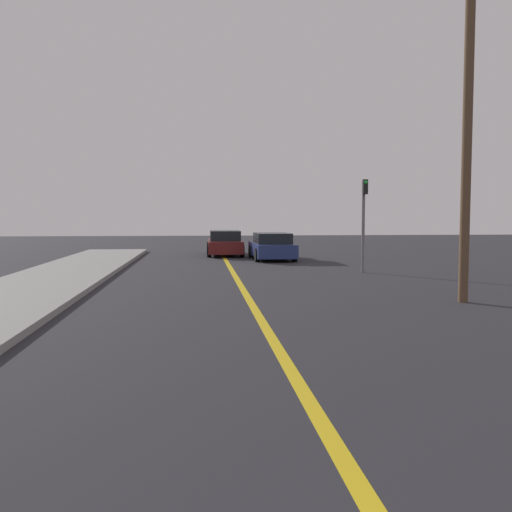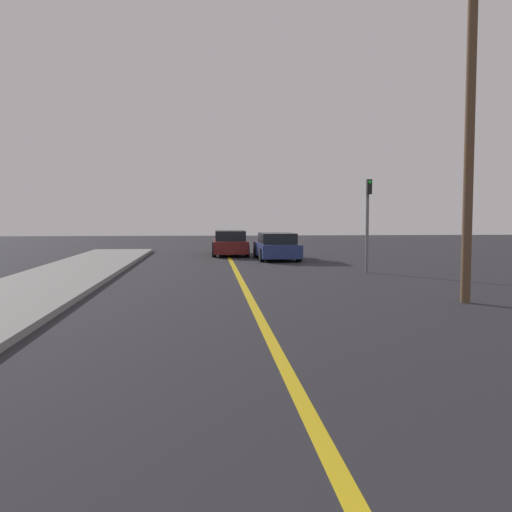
{
  "view_description": "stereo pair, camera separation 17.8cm",
  "coord_description": "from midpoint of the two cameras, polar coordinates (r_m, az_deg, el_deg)",
  "views": [
    {
      "loc": [
        -1.27,
        -0.47,
        2.18
      ],
      "look_at": [
        -0.07,
        11.5,
        1.31
      ],
      "focal_mm": 40.0,
      "sensor_mm": 36.0,
      "label": 1
    },
    {
      "loc": [
        -1.09,
        -0.49,
        2.18
      ],
      "look_at": [
        -0.07,
        11.5,
        1.31
      ],
      "focal_mm": 40.0,
      "sensor_mm": 36.0,
      "label": 2
    }
  ],
  "objects": [
    {
      "name": "utility_pole",
      "position": [
        15.12,
        20.0,
        9.63
      ],
      "size": [
        0.24,
        0.24,
        7.4
      ],
      "color": "brown",
      "rests_on": "ground_plane"
    },
    {
      "name": "car_ahead_center",
      "position": [
        30.91,
        -3.31,
        1.27
      ],
      "size": [
        1.96,
        4.55,
        1.34
      ],
      "rotation": [
        0.0,
        0.0,
        -0.01
      ],
      "color": "maroon",
      "rests_on": "ground_plane"
    },
    {
      "name": "road_center_line",
      "position": [
        18.65,
        -2.03,
        -2.59
      ],
      "size": [
        0.2,
        60.0,
        0.01
      ],
      "color": "gold",
      "rests_on": "ground_plane"
    },
    {
      "name": "sidewalk_left",
      "position": [
        18.18,
        -21.21,
        -2.8
      ],
      "size": [
        3.37,
        33.81,
        0.16
      ],
      "color": "gray",
      "rests_on": "ground_plane"
    },
    {
      "name": "traffic_light",
      "position": [
        21.85,
        10.49,
        4.07
      ],
      "size": [
        0.18,
        0.4,
        3.51
      ],
      "color": "slate",
      "rests_on": "ground_plane"
    },
    {
      "name": "car_near_right_lane",
      "position": [
        27.88,
        1.42,
        0.93
      ],
      "size": [
        2.04,
        4.32,
        1.31
      ],
      "rotation": [
        0.0,
        0.0,
        0.02
      ],
      "color": "navy",
      "rests_on": "ground_plane"
    }
  ]
}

